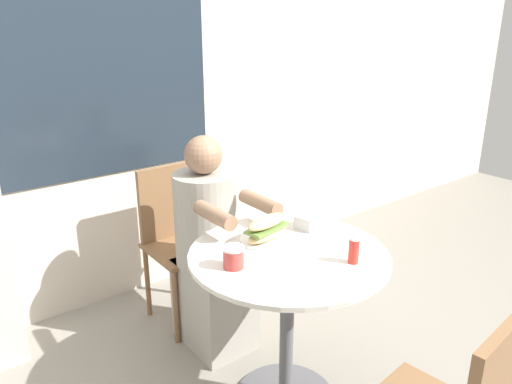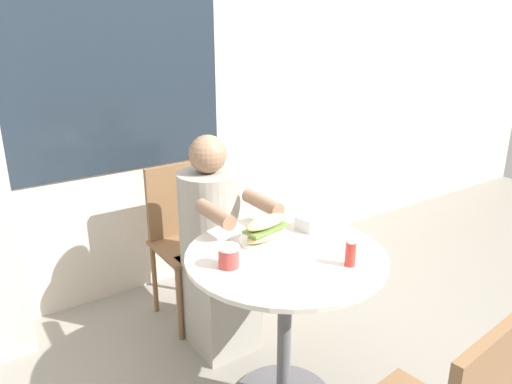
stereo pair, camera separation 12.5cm
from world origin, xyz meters
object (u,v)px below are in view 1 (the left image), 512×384
object	(u,v)px
drink_cup	(233,257)
condiment_bottle	(354,248)
diner_chair	(177,229)
seated_diner	(211,258)
cafe_table	(288,294)
sandwich_on_plate	(267,230)

from	to	relation	value
drink_cup	condiment_bottle	distance (m)	0.46
diner_chair	drink_cup	size ratio (longest dim) A/B	10.17
drink_cup	diner_chair	bearing A→B (deg)	74.90
diner_chair	condiment_bottle	bearing A→B (deg)	97.65
diner_chair	seated_diner	distance (m)	0.35
diner_chair	drink_cup	distance (m)	0.96
seated_diner	cafe_table	bearing A→B (deg)	91.13
seated_diner	diner_chair	bearing A→B (deg)	-89.83
seated_diner	sandwich_on_plate	world-z (taller)	seated_diner
diner_chair	drink_cup	xyz separation A→B (m)	(-0.24, -0.89, 0.26)
cafe_table	drink_cup	xyz separation A→B (m)	(-0.25, 0.03, 0.23)
sandwich_on_plate	drink_cup	distance (m)	0.27
diner_chair	condiment_bottle	xyz separation A→B (m)	(0.15, -1.14, 0.28)
sandwich_on_plate	drink_cup	world-z (taller)	sandwich_on_plate
condiment_bottle	diner_chair	bearing A→B (deg)	97.39
seated_diner	drink_cup	world-z (taller)	seated_diner
diner_chair	condiment_bottle	size ratio (longest dim) A/B	6.97
cafe_table	drink_cup	size ratio (longest dim) A/B	9.53
seated_diner	drink_cup	size ratio (longest dim) A/B	12.97
condiment_bottle	sandwich_on_plate	bearing A→B (deg)	111.33
cafe_table	condiment_bottle	bearing A→B (deg)	-57.33
condiment_bottle	cafe_table	bearing A→B (deg)	122.67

